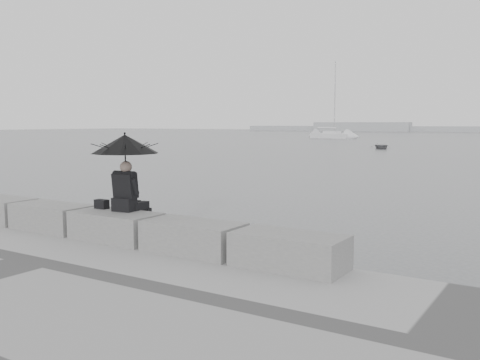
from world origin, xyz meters
The scene contains 9 objects.
ground centered at (0.00, 0.00, 0.00)m, with size 360.00×360.00×0.00m, color #4E5153.
stone_block_left centered at (-1.70, -0.45, 0.75)m, with size 1.60×0.80×0.50m, color slate.
stone_block_centre centered at (0.00, -0.45, 0.75)m, with size 1.60×0.80×0.50m, color slate.
stone_block_right centered at (1.70, -0.45, 0.75)m, with size 1.60×0.80×0.50m, color slate.
stone_block_far_right centered at (3.40, -0.45, 0.75)m, with size 1.60×0.80×0.50m, color slate.
seated_person centered at (0.05, -0.24, 2.01)m, with size 1.19×1.19×1.39m.
bag centered at (-0.51, -0.29, 1.08)m, with size 0.25×0.15×0.16m, color black.
sailboat_left centered at (-28.31, 77.17, 0.53)m, with size 7.93×4.21×12.90m.
dinghy centered at (-9.84, 45.44, 0.25)m, with size 2.92×1.24×0.49m, color gray.
Camera 1 is at (6.76, -7.06, 2.55)m, focal length 40.00 mm.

